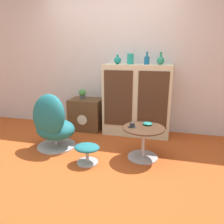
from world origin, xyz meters
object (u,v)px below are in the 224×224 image
at_px(ottoman, 87,150).
at_px(vase_leftmost, 118,60).
at_px(potted_plant, 82,93).
at_px(coffee_table, 143,140).
at_px(bowl, 148,124).
at_px(teacup, 132,125).
at_px(vase_rightmost, 161,60).
at_px(egg_chair, 52,123).
at_px(tv_console, 86,114).
at_px(vase_inner_right, 147,60).
at_px(sideboard, 137,100).
at_px(vase_inner_left, 130,59).

relative_size(ottoman, vase_leftmost, 2.18).
bearing_deg(vase_leftmost, potted_plant, 179.71).
bearing_deg(coffee_table, bowl, 72.93).
relative_size(ottoman, teacup, 3.01).
distance_m(vase_rightmost, bowl, 1.17).
relative_size(egg_chair, potted_plant, 4.70).
height_order(tv_console, teacup, tv_console).
relative_size(ottoman, vase_inner_right, 1.64).
relative_size(sideboard, teacup, 10.93).
distance_m(vase_inner_left, bowl, 1.25).
xyz_separation_m(vase_inner_right, bowl, (0.13, -0.81, -0.84)).
bearing_deg(sideboard, tv_console, 179.60).
height_order(tv_console, egg_chair, egg_chair).
xyz_separation_m(vase_inner_right, potted_plant, (-1.18, 0.00, -0.62)).
bearing_deg(bowl, egg_chair, -174.25).
xyz_separation_m(vase_leftmost, potted_plant, (-0.67, 0.00, -0.62)).
xyz_separation_m(ottoman, teacup, (0.55, 0.32, 0.29)).
height_order(tv_console, potted_plant, potted_plant).
distance_m(vase_inner_right, teacup, 1.27).
bearing_deg(ottoman, potted_plant, 113.77).
distance_m(coffee_table, vase_leftmost, 1.51).
relative_size(potted_plant, bowl, 1.40).
height_order(ottoman, potted_plant, potted_plant).
distance_m(tv_console, vase_inner_right, 1.51).
xyz_separation_m(potted_plant, teacup, (1.11, -0.96, -0.21)).
distance_m(sideboard, egg_chair, 1.51).
distance_m(egg_chair, vase_inner_right, 1.85).
relative_size(vase_rightmost, bowl, 1.53).
distance_m(egg_chair, vase_leftmost, 1.53).
bearing_deg(vase_inner_left, coffee_table, -68.44).
height_order(tv_console, bowl, tv_console).
height_order(sideboard, vase_inner_right, vase_inner_right).
relative_size(vase_leftmost, vase_inner_left, 0.89).
bearing_deg(tv_console, potted_plant, 179.58).
bearing_deg(potted_plant, teacup, -40.69).
distance_m(vase_rightmost, teacup, 1.30).
distance_m(vase_inner_left, vase_rightmost, 0.50).
distance_m(egg_chair, coffee_table, 1.39).
distance_m(sideboard, tv_console, 1.02).
bearing_deg(sideboard, bowl, -71.27).
bearing_deg(coffee_table, sideboard, 104.21).
height_order(sideboard, egg_chair, sideboard).
bearing_deg(ottoman, vase_rightmost, 56.52).
xyz_separation_m(sideboard, vase_leftmost, (-0.36, 0.00, 0.69)).
bearing_deg(vase_inner_right, ottoman, -115.86).
relative_size(vase_leftmost, bowl, 1.17).
xyz_separation_m(ottoman, bowl, (0.74, 0.46, 0.29)).
distance_m(vase_leftmost, teacup, 1.33).
relative_size(sideboard, tv_console, 2.09).
bearing_deg(teacup, tv_console, 137.54).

